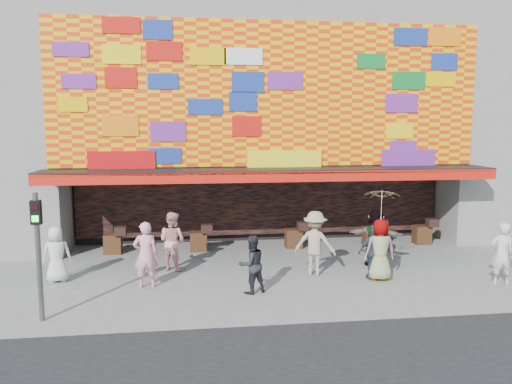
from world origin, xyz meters
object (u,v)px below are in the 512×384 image
(ped_b, at_px, (146,255))
(ped_g, at_px, (380,250))
(ped_c, at_px, (252,264))
(ped_h, at_px, (502,254))
(signal_left, at_px, (38,242))
(ped_f, at_px, (376,237))
(ped_d, at_px, (315,243))
(ped_e, at_px, (374,252))
(ped_i, at_px, (172,241))
(parasol, at_px, (382,206))
(ped_a, at_px, (57,254))

(ped_b, height_order, ped_g, ped_b)
(ped_c, bearing_deg, ped_h, 155.36)
(signal_left, bearing_deg, ped_f, 20.28)
(ped_d, bearing_deg, ped_e, -175.14)
(ped_f, relative_size, ped_g, 1.03)
(ped_f, distance_m, ped_g, 1.56)
(ped_c, xyz_separation_m, ped_e, (3.72, 0.79, 0.01))
(ped_h, relative_size, ped_i, 0.97)
(ped_b, bearing_deg, parasol, 172.40)
(ped_g, relative_size, parasol, 0.94)
(ped_a, distance_m, ped_b, 2.72)
(ped_c, distance_m, ped_e, 3.81)
(ped_e, distance_m, ped_f, 1.47)
(ped_b, distance_m, ped_f, 7.26)
(ped_a, xyz_separation_m, ped_h, (12.56, -1.89, 0.08))
(ped_a, xyz_separation_m, parasol, (9.30, -1.04, 1.37))
(ped_a, bearing_deg, ped_d, 169.15)
(ped_b, bearing_deg, ped_a, -23.32)
(ped_f, height_order, parasol, parasol)
(ped_b, relative_size, ped_i, 1.01)
(ped_d, height_order, ped_f, ped_d)
(ped_e, xyz_separation_m, ped_h, (3.39, -0.99, 0.09))
(signal_left, relative_size, ped_d, 1.54)
(signal_left, distance_m, ped_a, 3.20)
(ped_b, distance_m, ped_d, 5.00)
(ped_g, bearing_deg, parasol, -163.89)
(signal_left, bearing_deg, ped_a, 97.63)
(ped_f, relative_size, ped_h, 1.04)
(ped_a, xyz_separation_m, ped_i, (3.26, 0.83, 0.10))
(ped_c, distance_m, ped_f, 4.79)
(ped_b, distance_m, ped_h, 10.03)
(ped_b, bearing_deg, ped_g, 172.40)
(ped_e, bearing_deg, ped_g, 132.64)
(ped_a, xyz_separation_m, ped_e, (9.18, -0.90, -0.01))
(signal_left, distance_m, ped_f, 10.00)
(ped_a, bearing_deg, ped_b, 153.61)
(ped_g, height_order, ped_h, ped_g)
(signal_left, distance_m, ped_h, 12.25)
(ped_b, bearing_deg, signal_left, 39.15)
(ped_c, xyz_separation_m, ped_h, (7.11, -0.20, 0.10))
(ped_b, bearing_deg, ped_d, -179.41)
(ped_e, bearing_deg, ped_f, -111.88)
(signal_left, xyz_separation_m, parasol, (8.90, 1.95, 0.33))
(ped_g, xyz_separation_m, ped_h, (3.26, -0.85, -0.01))
(ped_a, bearing_deg, ped_e, 165.62)
(ped_f, xyz_separation_m, ped_h, (2.83, -2.35, -0.04))
(ped_f, bearing_deg, signal_left, 45.28)
(ped_a, xyz_separation_m, ped_b, (2.59, -0.82, 0.11))
(ped_h, distance_m, ped_i, 9.70)
(ped_a, relative_size, ped_d, 0.84)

